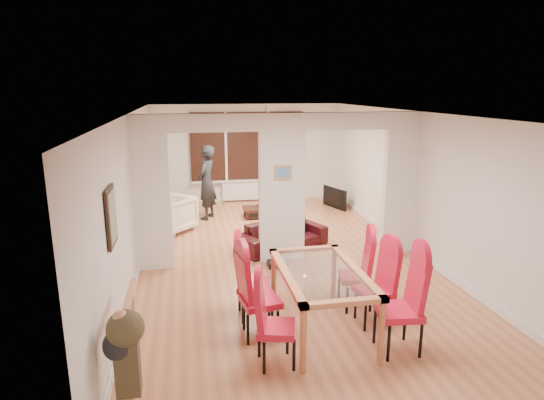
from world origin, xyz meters
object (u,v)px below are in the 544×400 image
object	(u,v)px
dining_chair_la	(276,322)
dining_chair_rb	(374,286)
television	(332,198)
coffee_table	(266,212)
dining_table	(321,301)
armchair	(171,214)
dining_chair_lb	(260,294)
dining_chair_lc	(254,279)
bowl	(261,206)
bottle	(265,203)
dining_chair_ra	(399,304)
sofa	(283,235)
dining_chair_rc	(355,272)
person	(207,183)

from	to	relation	value
dining_chair_la	dining_chair_rb	world-z (taller)	dining_chair_rb
television	coffee_table	size ratio (longest dim) A/B	0.85
dining_table	coffee_table	world-z (taller)	dining_table
armchair	coffee_table	distance (m)	2.31
dining_chair_lb	dining_chair_lc	distance (m)	0.52
dining_table	dining_chair_lc	world-z (taller)	dining_chair_lc
armchair	bowl	xyz separation A→B (m)	(2.07, 0.78, -0.11)
bottle	bowl	size ratio (longest dim) A/B	1.35
dining_chair_la	dining_chair_ra	bearing A→B (deg)	14.36
coffee_table	sofa	bearing A→B (deg)	-91.50
dining_chair_lb	television	xyz separation A→B (m)	(2.80, 5.77, -0.29)
dining_chair_rc	dining_chair_rb	bearing A→B (deg)	-69.84
dining_chair_rc	armchair	xyz separation A→B (m)	(-2.60, 4.05, -0.14)
dining_chair_lc	sofa	world-z (taller)	dining_chair_lc
dining_chair_rb	television	bearing A→B (deg)	65.98
armchair	dining_chair_rc	bearing A→B (deg)	-14.71
dining_chair_lb	person	size ratio (longest dim) A/B	0.64
dining_table	dining_chair_rb	size ratio (longest dim) A/B	1.67
dining_chair_la	dining_chair_rc	world-z (taller)	dining_chair_rc
bowl	dining_table	bearing A→B (deg)	-91.39
dining_chair_la	dining_chair_lc	world-z (taller)	dining_chair_lc
dining_chair_la	sofa	xyz separation A→B (m)	(0.87, 3.70, -0.26)
television	bowl	distance (m)	1.95
dining_chair_ra	bottle	size ratio (longest dim) A/B	4.41
dining_chair_la	bowl	bearing A→B (deg)	96.61
dining_chair_la	dining_chair_lb	size ratio (longest dim) A/B	0.92
dining_chair_la	coffee_table	bearing A→B (deg)	95.55
sofa	dining_chair_rb	bearing A→B (deg)	-104.47
coffee_table	bowl	bearing A→B (deg)	155.45
dining_chair_lc	dining_chair_rb	bearing A→B (deg)	-7.12
dining_table	bowl	size ratio (longest dim) A/B	8.87
sofa	bowl	size ratio (longest dim) A/B	8.83
dining_chair_ra	television	world-z (taller)	dining_chair_ra
dining_chair_lc	dining_chair_rb	xyz separation A→B (m)	(1.49, -0.49, -0.01)
dining_chair_ra	dining_chair_rb	distance (m)	0.65
armchair	television	world-z (taller)	armchair
dining_table	person	size ratio (longest dim) A/B	1.01
dining_chair_rb	person	bearing A→B (deg)	97.92
dining_chair_lb	dining_chair_ra	xyz separation A→B (m)	(1.52, -0.62, 0.03)
television	bowl	bearing A→B (deg)	83.54
dining_chair_lc	coffee_table	xyz separation A→B (m)	(1.00, 4.77, -0.42)
sofa	bottle	world-z (taller)	bottle
dining_chair_ra	person	xyz separation A→B (m)	(-1.89, 6.03, 0.28)
dining_chair_lc	armchair	xyz separation A→B (m)	(-1.18, 4.04, -0.16)
dining_chair_rc	armchair	world-z (taller)	dining_chair_rc
dining_chair_ra	sofa	distance (m)	3.76
dining_table	sofa	distance (m)	3.11
dining_chair_ra	dining_chair_rb	size ratio (longest dim) A/B	1.12
dining_chair_la	dining_chair_lb	bearing A→B (deg)	111.39
armchair	television	size ratio (longest dim) A/B	0.92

